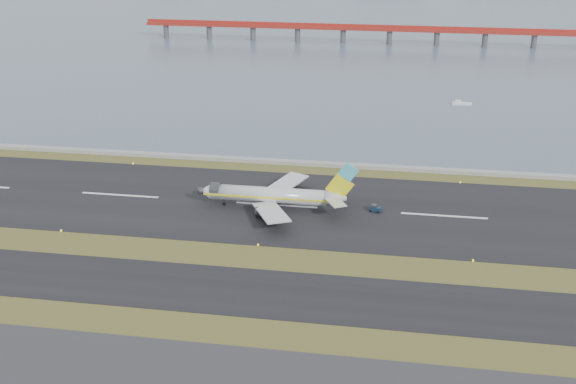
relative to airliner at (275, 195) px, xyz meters
The scene contains 8 objects.
ground 28.14m from the airliner, 89.87° to the right, with size 1000.00×1000.00×0.00m, color #3F4E1B.
taxiway_strip 40.07m from the airliner, 89.91° to the right, with size 1000.00×18.00×0.10m, color black.
runway_strip 3.99m from the airliner, 88.30° to the left, with size 1000.00×45.00×0.10m, color black.
seawall 32.21m from the airliner, 89.89° to the left, with size 1000.00×2.50×1.00m, color gray.
red_pier 223.01m from the airliner, 84.84° to the left, with size 260.00×5.00×10.20m.
airliner is the anchor object (origin of this frame).
pushback_tug 24.16m from the airliner, ahead, with size 3.09×2.27×1.77m.
workboat_near 116.25m from the airliner, 64.57° to the left, with size 6.97×2.31×1.68m.
Camera 1 is at (28.78, -128.74, 68.66)m, focal length 45.00 mm.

